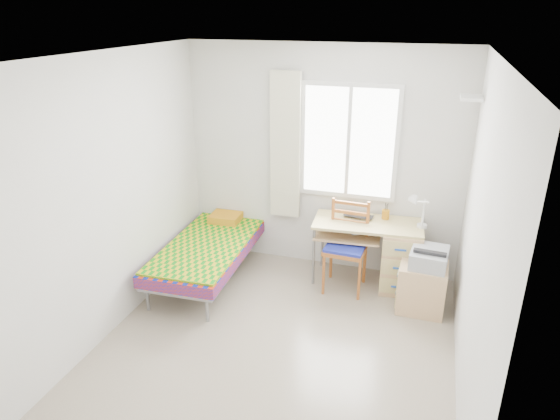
# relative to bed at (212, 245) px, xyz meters

# --- Properties ---
(floor) EXTENTS (3.50, 3.50, 0.00)m
(floor) POSITION_rel_bed_xyz_m (1.11, -1.05, -0.39)
(floor) COLOR #BCAD93
(floor) RESTS_ON ground
(ceiling) EXTENTS (3.50, 3.50, 0.00)m
(ceiling) POSITION_rel_bed_xyz_m (1.11, -1.05, 2.21)
(ceiling) COLOR white
(ceiling) RESTS_ON wall_back
(wall_back) EXTENTS (3.20, 0.00, 3.20)m
(wall_back) POSITION_rel_bed_xyz_m (1.11, 0.70, 0.91)
(wall_back) COLOR silver
(wall_back) RESTS_ON ground
(wall_left) EXTENTS (0.00, 3.50, 3.50)m
(wall_left) POSITION_rel_bed_xyz_m (-0.49, -1.05, 0.91)
(wall_left) COLOR silver
(wall_left) RESTS_ON ground
(wall_right) EXTENTS (0.00, 3.50, 3.50)m
(wall_right) POSITION_rel_bed_xyz_m (2.71, -1.05, 0.91)
(wall_right) COLOR silver
(wall_right) RESTS_ON ground
(window) EXTENTS (1.10, 0.04, 1.30)m
(window) POSITION_rel_bed_xyz_m (1.41, 0.68, 1.16)
(window) COLOR white
(window) RESTS_ON wall_back
(curtain) EXTENTS (0.35, 0.05, 1.70)m
(curtain) POSITION_rel_bed_xyz_m (0.69, 0.63, 1.06)
(curtain) COLOR beige
(curtain) RESTS_ON wall_back
(floating_shelf) EXTENTS (0.20, 0.32, 0.03)m
(floating_shelf) POSITION_rel_bed_xyz_m (2.60, 0.35, 1.76)
(floating_shelf) COLOR white
(floating_shelf) RESTS_ON wall_right
(bed) EXTENTS (0.92, 1.86, 0.79)m
(bed) POSITION_rel_bed_xyz_m (0.00, 0.00, 0.00)
(bed) COLOR gray
(bed) RESTS_ON floor
(desk) EXTENTS (1.22, 0.63, 0.74)m
(desk) POSITION_rel_bed_xyz_m (2.04, 0.39, 0.02)
(desk) COLOR tan
(desk) RESTS_ON floor
(chair) EXTENTS (0.45, 0.45, 1.00)m
(chair) POSITION_rel_bed_xyz_m (1.53, 0.22, 0.17)
(chair) COLOR #A1631F
(chair) RESTS_ON floor
(cabinet) EXTENTS (0.48, 0.43, 0.51)m
(cabinet) POSITION_rel_bed_xyz_m (2.36, -0.00, -0.13)
(cabinet) COLOR tan
(cabinet) RESTS_ON floor
(printer) EXTENTS (0.39, 0.44, 0.18)m
(printer) POSITION_rel_bed_xyz_m (2.40, 0.01, 0.22)
(printer) COLOR #A2A5AA
(printer) RESTS_ON cabinet
(laptop) EXTENTS (0.35, 0.24, 0.03)m
(laptop) POSITION_rel_bed_xyz_m (1.59, 0.45, 0.37)
(laptop) COLOR black
(laptop) RESTS_ON desk
(pen_cup) EXTENTS (0.09, 0.09, 0.10)m
(pen_cup) POSITION_rel_bed_xyz_m (1.89, 0.55, 0.41)
(pen_cup) COLOR orange
(pen_cup) RESTS_ON desk
(task_lamp) EXTENTS (0.23, 0.32, 0.42)m
(task_lamp) POSITION_rel_bed_xyz_m (2.23, 0.31, 0.62)
(task_lamp) COLOR white
(task_lamp) RESTS_ON desk
(book) EXTENTS (0.24, 0.26, 0.02)m
(book) POSITION_rel_bed_xyz_m (1.51, 0.42, 0.20)
(book) COLOR gray
(book) RESTS_ON desk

